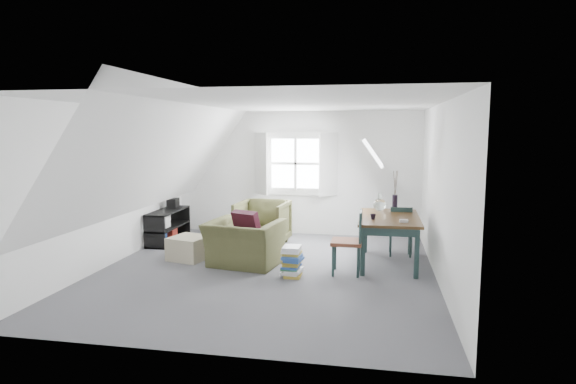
% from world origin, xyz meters
% --- Properties ---
extents(floor, '(5.50, 5.50, 0.00)m').
position_xyz_m(floor, '(0.00, 0.00, 0.00)').
color(floor, '#535359').
rests_on(floor, ground).
extents(ceiling, '(5.50, 5.50, 0.00)m').
position_xyz_m(ceiling, '(0.00, 0.00, 2.50)').
color(ceiling, white).
rests_on(ceiling, wall_back).
extents(wall_back, '(5.00, 0.00, 5.00)m').
position_xyz_m(wall_back, '(0.00, 2.75, 1.25)').
color(wall_back, white).
rests_on(wall_back, ground).
extents(wall_front, '(5.00, 0.00, 5.00)m').
position_xyz_m(wall_front, '(0.00, -2.75, 1.25)').
color(wall_front, white).
rests_on(wall_front, ground).
extents(wall_left, '(0.00, 5.50, 5.50)m').
position_xyz_m(wall_left, '(-2.50, 0.00, 1.25)').
color(wall_left, white).
rests_on(wall_left, ground).
extents(wall_right, '(0.00, 5.50, 5.50)m').
position_xyz_m(wall_right, '(2.50, 0.00, 1.25)').
color(wall_right, white).
rests_on(wall_right, ground).
extents(slope_left, '(3.19, 5.50, 4.48)m').
position_xyz_m(slope_left, '(-1.55, 0.00, 1.78)').
color(slope_left, white).
rests_on(slope_left, wall_left).
extents(slope_right, '(3.19, 5.50, 4.48)m').
position_xyz_m(slope_right, '(1.55, 0.00, 1.78)').
color(slope_right, white).
rests_on(slope_right, wall_right).
extents(dormer_window, '(1.71, 0.35, 1.30)m').
position_xyz_m(dormer_window, '(0.00, 2.68, 1.45)').
color(dormer_window, white).
rests_on(dormer_window, wall_back).
extents(skylight, '(0.35, 0.75, 0.47)m').
position_xyz_m(skylight, '(1.55, 1.30, 1.75)').
color(skylight, white).
rests_on(skylight, slope_right).
extents(armchair_near, '(1.23, 1.12, 0.71)m').
position_xyz_m(armchair_near, '(-0.40, 0.27, 0.00)').
color(armchair_near, '#454724').
rests_on(armchair_near, floor).
extents(armchair_far, '(0.96, 0.99, 0.84)m').
position_xyz_m(armchair_far, '(-0.43, 1.61, 0.00)').
color(armchair_far, '#454724').
rests_on(armchair_far, floor).
extents(throw_pillow, '(0.51, 0.40, 0.46)m').
position_xyz_m(throw_pillow, '(-0.40, 0.42, 0.62)').
color(throw_pillow, '#370F1E').
rests_on(throw_pillow, armchair_near).
extents(ottoman, '(0.69, 0.69, 0.38)m').
position_xyz_m(ottoman, '(-1.40, 0.45, 0.19)').
color(ottoman, tan).
rests_on(ottoman, floor).
extents(dining_table, '(0.93, 1.55, 0.77)m').
position_xyz_m(dining_table, '(1.83, 0.74, 0.67)').
color(dining_table, '#321E0C').
rests_on(dining_table, floor).
extents(demijohn, '(0.21, 0.21, 0.30)m').
position_xyz_m(demijohn, '(1.68, 1.19, 0.90)').
color(demijohn, silver).
rests_on(demijohn, dining_table).
extents(vase_twigs, '(0.09, 0.10, 0.68)m').
position_xyz_m(vase_twigs, '(1.93, 1.29, 0.93)').
color(vase_twigs, black).
rests_on(vase_twigs, dining_table).
extents(cup, '(0.10, 0.10, 0.08)m').
position_xyz_m(cup, '(1.58, 0.44, 0.77)').
color(cup, black).
rests_on(cup, dining_table).
extents(paper_box, '(0.12, 0.09, 0.04)m').
position_xyz_m(paper_box, '(2.03, 0.29, 0.79)').
color(paper_box, white).
rests_on(paper_box, dining_table).
extents(dining_chair_far, '(0.40, 0.40, 0.85)m').
position_xyz_m(dining_chair_far, '(2.04, 1.34, 0.45)').
color(dining_chair_far, brown).
rests_on(dining_chair_far, floor).
extents(dining_chair_near, '(0.45, 0.45, 0.95)m').
position_xyz_m(dining_chair_near, '(1.25, 0.11, 0.49)').
color(dining_chair_near, brown).
rests_on(dining_chair_near, floor).
extents(media_shelf, '(0.40, 1.20, 0.62)m').
position_xyz_m(media_shelf, '(-2.27, 1.51, 0.28)').
color(media_shelf, black).
rests_on(media_shelf, floor).
extents(electronics_box, '(0.20, 0.27, 0.20)m').
position_xyz_m(electronics_box, '(-2.27, 1.80, 0.70)').
color(electronics_box, black).
rests_on(electronics_box, media_shelf).
extents(magazine_stack, '(0.33, 0.39, 0.44)m').
position_xyz_m(magazine_stack, '(0.44, -0.17, 0.22)').
color(magazine_stack, '#B29933').
rests_on(magazine_stack, floor).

